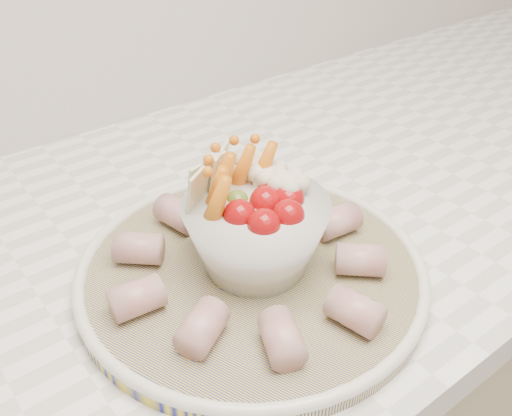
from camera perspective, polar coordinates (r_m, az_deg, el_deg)
serving_platter at (r=0.57m, az=-0.45°, el=-6.19°), size 0.44×0.44×0.02m
veggie_bowl at (r=0.54m, az=-0.03°, el=-1.76°), size 0.14×0.14×0.12m
cured_meat_rolls at (r=0.56m, az=-0.53°, el=-4.66°), size 0.27×0.28×0.03m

